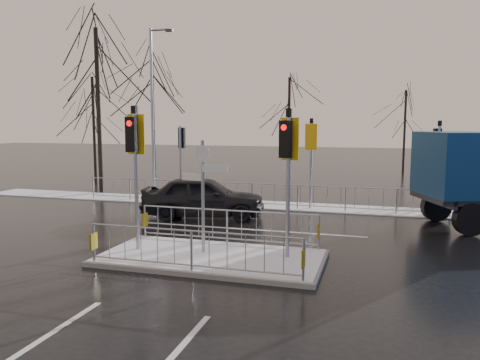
# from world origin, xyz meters

# --- Properties ---
(ground) EXTENTS (120.00, 120.00, 0.00)m
(ground) POSITION_xyz_m (0.00, 0.00, 0.00)
(ground) COLOR black
(ground) RESTS_ON ground
(snow_verge) EXTENTS (30.00, 2.00, 0.04)m
(snow_verge) POSITION_xyz_m (0.00, 8.60, 0.02)
(snow_verge) COLOR white
(snow_verge) RESTS_ON ground
(lane_markings) EXTENTS (8.00, 11.38, 0.01)m
(lane_markings) POSITION_xyz_m (0.00, -0.33, 0.00)
(lane_markings) COLOR silver
(lane_markings) RESTS_ON ground
(traffic_island) EXTENTS (6.00, 3.04, 4.15)m
(traffic_island) POSITION_xyz_m (-0.01, 0.01, 0.39)
(traffic_island) COLOR slate
(traffic_island) RESTS_ON ground
(far_kerb_fixtures) EXTENTS (18.00, 0.65, 3.83)m
(far_kerb_fixtures) POSITION_xyz_m (0.29, 8.09, 1.02)
(far_kerb_fixtures) COLOR #92999F
(far_kerb_fixtures) RESTS_ON ground
(car_far_lane) EXTENTS (5.06, 2.91, 1.62)m
(car_far_lane) POSITION_xyz_m (-2.27, 5.35, 0.81)
(car_far_lane) COLOR black
(car_far_lane) RESTS_ON ground
(tree_near_a) EXTENTS (4.75, 4.75, 8.97)m
(tree_near_a) POSITION_xyz_m (-10.50, 11.00, 6.11)
(tree_near_a) COLOR black
(tree_near_a) RESTS_ON ground
(tree_near_b) EXTENTS (4.00, 4.00, 7.55)m
(tree_near_b) POSITION_xyz_m (-8.00, 12.50, 5.15)
(tree_near_b) COLOR black
(tree_near_b) RESTS_ON ground
(tree_near_c) EXTENTS (3.50, 3.50, 6.61)m
(tree_near_c) POSITION_xyz_m (-12.50, 13.50, 4.50)
(tree_near_c) COLOR black
(tree_near_c) RESTS_ON ground
(tree_far_a) EXTENTS (3.75, 3.75, 7.08)m
(tree_far_a) POSITION_xyz_m (-2.00, 22.00, 4.82)
(tree_far_a) COLOR black
(tree_far_a) RESTS_ON ground
(tree_far_b) EXTENTS (3.25, 3.25, 6.14)m
(tree_far_b) POSITION_xyz_m (6.00, 24.00, 4.18)
(tree_far_b) COLOR black
(tree_far_b) RESTS_ON ground
(street_lamp_left) EXTENTS (1.25, 0.18, 8.20)m
(street_lamp_left) POSITION_xyz_m (-6.43, 9.50, 4.49)
(street_lamp_left) COLOR #92999F
(street_lamp_left) RESTS_ON ground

